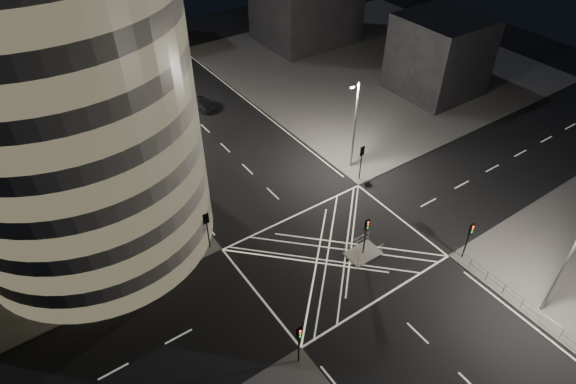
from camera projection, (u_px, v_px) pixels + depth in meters
ground at (334, 253)px, 42.64m from camera, size 120.00×120.00×0.00m
sidewalk_far_right at (372, 63)px, 72.34m from camera, size 42.00×42.00×0.15m
central_island at (363, 253)px, 42.51m from camera, size 3.00×2.00×0.15m
building_right_near at (439, 55)px, 62.58m from camera, size 10.00×10.00×10.00m
tree_a at (174, 202)px, 40.69m from camera, size 4.62×4.62×7.30m
tree_b at (147, 165)px, 44.39m from camera, size 4.04×4.04×7.12m
tree_c at (125, 139)px, 48.38m from camera, size 4.65×4.65×7.16m
tree_d at (104, 109)px, 51.83m from camera, size 4.51×4.51×7.63m
tree_e at (90, 97)px, 56.38m from camera, size 3.82×3.82×6.05m
traffic_signal_fl at (207, 225)px, 41.23m from camera, size 0.55×0.22×4.00m
traffic_signal_nl at (299, 338)px, 32.63m from camera, size 0.55×0.22×4.00m
traffic_signal_fr at (362, 157)px, 48.92m from camera, size 0.55×0.22×4.00m
traffic_signal_nr at (469, 234)px, 40.32m from camera, size 0.55×0.22×4.00m
traffic_signal_island at (366, 230)px, 40.70m from camera, size 0.55×0.22×4.00m
street_lamp_left_near at (170, 172)px, 42.57m from camera, size 1.25×0.25×10.00m
street_lamp_left_far at (104, 92)px, 53.96m from camera, size 1.25×0.25×10.00m
street_lamp_right_far at (355, 123)px, 48.91m from camera, size 1.25×0.25×10.00m
street_lamp_right_near at (565, 263)px, 34.36m from camera, size 1.25×0.25×10.00m
railing_near_right at (513, 296)px, 38.13m from camera, size 0.06×11.70×1.10m
railing_island_south at (370, 255)px, 41.55m from camera, size 2.80×0.06×1.10m
railing_island_north at (357, 242)px, 42.68m from camera, size 2.80×0.06×1.10m
sedan at (198, 103)px, 61.69m from camera, size 2.98×4.83×1.50m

